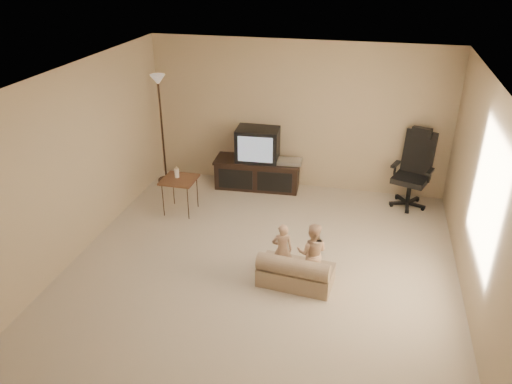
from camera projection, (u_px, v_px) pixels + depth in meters
floor at (260, 272)px, 6.47m from camera, size 5.50×5.50×0.00m
room_shell at (260, 165)px, 5.80m from camera, size 5.50×5.50×5.50m
tv_stand at (258, 163)px, 8.58m from camera, size 1.52×0.64×1.07m
office_chair at (412, 179)px, 7.98m from camera, size 0.75×0.77×1.27m
side_table at (179, 180)px, 7.72m from camera, size 0.52×0.52×0.77m
floor_lamp at (160, 105)px, 8.38m from camera, size 0.30×0.30×1.91m
child_sofa at (295, 272)px, 6.16m from camera, size 0.95×0.60×0.45m
toddler_left at (282, 250)px, 6.28m from camera, size 0.30×0.25×0.73m
toddler_right at (312, 253)px, 6.15m from camera, size 0.40×0.23×0.81m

